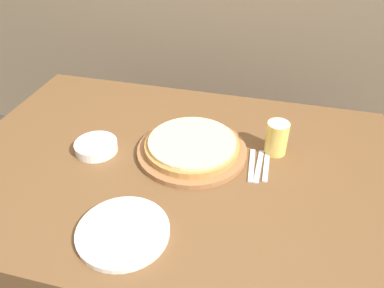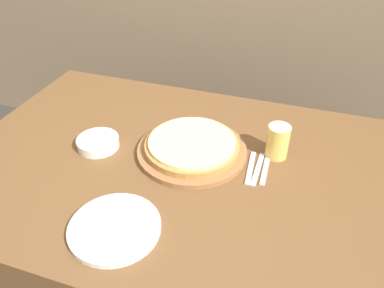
% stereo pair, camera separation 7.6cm
% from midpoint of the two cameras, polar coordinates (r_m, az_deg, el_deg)
% --- Properties ---
extents(ground_plane, '(12.00, 12.00, 0.00)m').
position_cam_midpoint_polar(ground_plane, '(1.88, -3.50, -20.44)').
color(ground_plane, '#38332D').
extents(dining_table, '(1.55, 1.08, 0.73)m').
position_cam_midpoint_polar(dining_table, '(1.58, -3.99, -13.18)').
color(dining_table, brown).
rests_on(dining_table, ground_plane).
extents(pizza_on_board, '(0.40, 0.40, 0.06)m').
position_cam_midpoint_polar(pizza_on_board, '(1.36, -1.61, -0.54)').
color(pizza_on_board, '#99663D').
rests_on(pizza_on_board, dining_table).
extents(beer_glass, '(0.08, 0.08, 0.12)m').
position_cam_midpoint_polar(beer_glass, '(1.36, 11.26, 1.06)').
color(beer_glass, '#E5C65B').
rests_on(beer_glass, dining_table).
extents(dinner_plate, '(0.27, 0.27, 0.02)m').
position_cam_midpoint_polar(dinner_plate, '(1.11, -12.44, -12.97)').
color(dinner_plate, silver).
rests_on(dinner_plate, dining_table).
extents(side_bowl, '(0.16, 0.16, 0.04)m').
position_cam_midpoint_polar(side_bowl, '(1.42, -15.96, -0.51)').
color(side_bowl, silver).
rests_on(side_bowl, dining_table).
extents(fork, '(0.03, 0.18, 0.00)m').
position_cam_midpoint_polar(fork, '(1.32, 7.46, -3.23)').
color(fork, silver).
rests_on(fork, dining_table).
extents(dinner_knife, '(0.02, 0.18, 0.00)m').
position_cam_midpoint_polar(dinner_knife, '(1.32, 8.53, -3.39)').
color(dinner_knife, silver).
rests_on(dinner_knife, dining_table).
extents(spoon, '(0.02, 0.15, 0.00)m').
position_cam_midpoint_polar(spoon, '(1.32, 9.61, -3.56)').
color(spoon, silver).
rests_on(spoon, dining_table).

